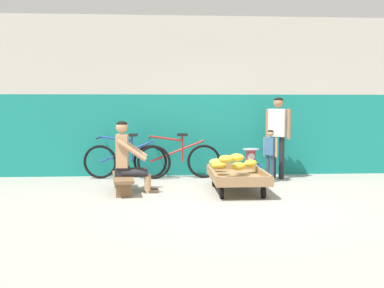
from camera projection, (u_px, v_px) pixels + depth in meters
name	position (u px, v px, depth m)	size (l,w,h in m)	color
ground_plane	(233.00, 206.00, 6.11)	(80.00, 80.00, 0.00)	#A39E93
back_wall	(211.00, 97.00, 8.76)	(16.00, 0.30, 3.10)	#19847A
banana_cart	(237.00, 177.00, 7.07)	(0.84, 1.44, 0.36)	#99754C
banana_pile	(231.00, 162.00, 7.13)	(0.84, 0.81, 0.26)	gold
low_bench	(123.00, 180.00, 7.04)	(0.45, 1.13, 0.27)	brown
vendor_seated	(128.00, 157.00, 7.01)	(0.68, 0.48, 1.14)	tan
plastic_crate	(251.00, 173.00, 8.10)	(0.36, 0.28, 0.30)	#234CA8
weighing_scale	(251.00, 156.00, 8.07)	(0.30, 0.30, 0.29)	#28282D
bicycle_near_left	(127.00, 160.00, 8.29)	(1.66, 0.48, 0.86)	black
bicycle_far_left	(177.00, 160.00, 8.36)	(1.66, 0.48, 0.86)	black
customer_adult	(278.00, 128.00, 8.26)	(0.41, 0.35, 1.53)	#232328
customer_child	(270.00, 150.00, 7.94)	(0.22, 0.24, 0.94)	#38425B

